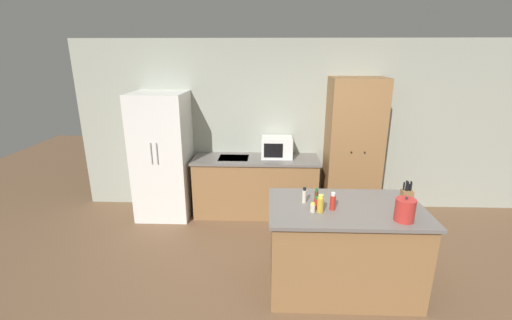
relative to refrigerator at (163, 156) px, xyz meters
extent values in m
plane|color=brown|center=(2.22, -1.93, -0.93)|extent=(14.00, 14.00, 0.00)
cube|color=#9EA393|center=(2.22, 0.40, 0.37)|extent=(7.20, 0.06, 2.60)
cube|color=white|center=(0.00, 0.00, 0.00)|extent=(0.77, 0.74, 1.87)
cylinder|color=silver|center=(-0.04, -0.38, 0.15)|extent=(0.02, 0.02, 0.30)
cylinder|color=silver|center=(0.04, -0.38, 0.15)|extent=(0.02, 0.02, 0.30)
cube|color=olive|center=(1.38, 0.07, -0.50)|extent=(1.84, 0.61, 0.86)
cube|color=slate|center=(1.38, 0.07, -0.06)|extent=(1.88, 0.65, 0.03)
cube|color=#9EA0A3|center=(1.05, 0.07, -0.05)|extent=(0.44, 0.34, 0.01)
cube|color=olive|center=(2.81, 0.08, 0.10)|extent=(0.77, 0.57, 2.08)
sphere|color=black|center=(2.72, -0.21, 0.15)|extent=(0.02, 0.02, 0.02)
sphere|color=black|center=(2.90, -0.21, 0.15)|extent=(0.02, 0.02, 0.02)
cube|color=olive|center=(2.35, -1.67, -0.48)|extent=(1.48, 0.86, 0.90)
cube|color=slate|center=(2.35, -1.67, -0.02)|extent=(1.54, 0.92, 0.03)
cube|color=white|center=(1.69, 0.16, 0.11)|extent=(0.46, 0.38, 0.30)
cube|color=black|center=(1.64, -0.04, 0.11)|extent=(0.27, 0.01, 0.21)
cube|color=olive|center=(2.90, -1.74, 0.11)|extent=(0.10, 0.08, 0.21)
cylinder|color=black|center=(2.86, -1.72, 0.25)|extent=(0.02, 0.02, 0.08)
cylinder|color=black|center=(2.88, -1.75, 0.26)|extent=(0.02, 0.02, 0.10)
cylinder|color=black|center=(2.89, -1.75, 0.26)|extent=(0.02, 0.02, 0.09)
cylinder|color=black|center=(2.90, -1.74, 0.24)|extent=(0.02, 0.02, 0.07)
cylinder|color=black|center=(2.92, -1.75, 0.26)|extent=(0.02, 0.02, 0.10)
cylinder|color=black|center=(2.93, -1.73, 0.25)|extent=(0.02, 0.02, 0.07)
cylinder|color=beige|center=(1.93, -1.59, 0.07)|extent=(0.04, 0.04, 0.13)
cylinder|color=black|center=(1.93, -1.59, 0.15)|extent=(0.03, 0.03, 0.03)
cylinder|color=gold|center=(2.07, -1.81, 0.08)|extent=(0.06, 0.06, 0.15)
cylinder|color=#E5DB4C|center=(2.07, -1.81, 0.16)|extent=(0.05, 0.05, 0.03)
cylinder|color=#B2281E|center=(2.05, -1.71, 0.05)|extent=(0.06, 0.06, 0.10)
cylinder|color=#286628|center=(2.05, -1.71, 0.11)|extent=(0.05, 0.05, 0.02)
cylinder|color=#B2281E|center=(2.19, -1.75, 0.08)|extent=(0.05, 0.05, 0.15)
cylinder|color=silver|center=(2.19, -1.75, 0.17)|extent=(0.04, 0.04, 0.03)
cylinder|color=#563319|center=(2.06, -1.60, 0.07)|extent=(0.04, 0.04, 0.13)
cylinder|color=#286628|center=(2.06, -1.60, 0.14)|extent=(0.03, 0.03, 0.03)
cylinder|color=beige|center=(2.00, -1.81, 0.04)|extent=(0.05, 0.05, 0.08)
cylinder|color=#E5DB4C|center=(2.00, -1.81, 0.09)|extent=(0.04, 0.04, 0.02)
cylinder|color=#B72D28|center=(2.80, -1.96, 0.11)|extent=(0.18, 0.18, 0.21)
sphere|color=#262628|center=(2.80, -1.96, 0.22)|extent=(0.02, 0.02, 0.02)
camera|label=1|loc=(1.56, -4.81, 1.47)|focal=24.00mm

